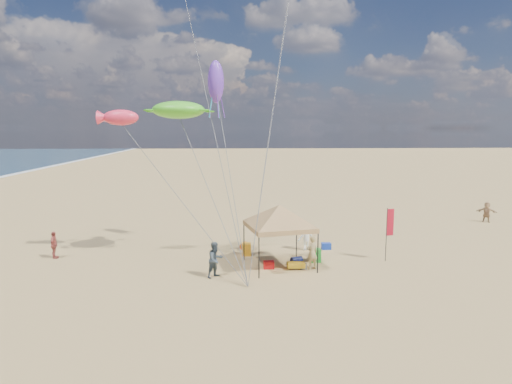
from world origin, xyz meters
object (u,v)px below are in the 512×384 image
cooler_red (269,265)px  person_near_c (306,237)px  canopy_tent (280,207)px  person_near_b (215,260)px  chair_green (316,255)px  feather_flag (389,225)px  person_near_a (312,253)px  cooler_blue (326,246)px  beach_cart (296,265)px  person_far_c (487,212)px  chair_yellow (246,249)px  person_far_a (54,245)px

cooler_red → person_near_c: size_ratio=0.33×
canopy_tent → person_near_b: size_ratio=3.42×
cooler_red → person_near_b: size_ratio=0.31×
canopy_tent → chair_green: canopy_tent is taller
feather_flag → person_near_b: bearing=-166.5°
feather_flag → person_near_a: bearing=-164.7°
cooler_blue → person_near_a: person_near_a is taller
feather_flag → chair_green: 4.26m
person_near_c → person_near_a: bearing=69.3°
canopy_tent → person_near_a: size_ratio=3.48×
cooler_red → beach_cart: size_ratio=0.60×
beach_cart → person_far_c: person_far_c is taller
chair_yellow → person_near_b: (-1.60, -3.67, 0.52)m
person_near_b → chair_yellow: bearing=25.8°
canopy_tent → feather_flag: canopy_tent is taller
cooler_blue → chair_yellow: chair_yellow is taller
feather_flag → chair_yellow: size_ratio=4.16×
chair_green → person_far_c: bearing=32.3°
beach_cart → chair_green: bearing=43.4°
beach_cart → person_far_c: size_ratio=0.57×
person_near_a → person_near_c: bearing=-118.8°
canopy_tent → cooler_blue: size_ratio=11.05×
chair_yellow → person_near_a: person_near_a is taller
chair_green → person_far_a: 14.35m
canopy_tent → person_far_c: (17.02, 10.19, -2.34)m
canopy_tent → person_near_c: canopy_tent is taller
chair_yellow → person_near_c: (3.54, 0.91, 0.46)m
chair_yellow → beach_cart: size_ratio=0.78×
person_far_c → chair_green: bearing=-116.3°
person_far_a → beach_cart: bearing=-106.8°
person_near_b → chair_green: bearing=-17.6°
chair_green → chair_yellow: 3.95m
cooler_red → chair_yellow: (-1.07, 2.47, 0.16)m
canopy_tent → chair_yellow: bearing=127.2°
person_near_c → chair_green: bearing=77.5°
canopy_tent → beach_cart: 3.07m
chair_green → person_near_c: 2.37m
beach_cart → person_far_a: (-13.04, 2.56, 0.56)m
canopy_tent → person_near_b: canopy_tent is taller
person_near_b → canopy_tent: bearing=-15.6°
person_near_c → cooler_red: bearing=37.6°
person_far_c → cooler_blue: bearing=-121.8°
beach_cart → person_near_c: person_near_c is taller
feather_flag → person_far_a: (-18.22, 1.43, -1.19)m
chair_yellow → person_near_b: bearing=-113.6°
feather_flag → person_near_c: (-4.10, 2.36, -1.14)m
beach_cart → person_far_c: bearing=33.2°
chair_yellow → person_far_a: 10.59m
beach_cart → person_near_b: 4.25m
person_near_a → person_far_a: (-13.85, 2.63, -0.10)m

